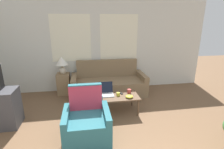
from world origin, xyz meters
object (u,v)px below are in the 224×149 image
at_px(couch, 109,84).
at_px(coffee_table, 116,97).
at_px(armchair, 87,123).
at_px(snack_bowl, 129,96).
at_px(laptop, 106,92).
at_px(cup_navy, 100,98).
at_px(cup_yellow, 118,94).
at_px(tv_remote, 120,93).
at_px(cup_white, 129,91).
at_px(table_lamp, 62,63).

bearing_deg(couch, coffee_table, -89.49).
height_order(armchair, snack_bowl, armchair).
relative_size(laptop, cup_navy, 3.03).
height_order(coffee_table, cup_yellow, cup_yellow).
bearing_deg(armchair, cup_navy, 63.17).
height_order(coffee_table, snack_bowl, snack_bowl).
height_order(couch, armchair, same).
xyz_separation_m(snack_bowl, tv_remote, (-0.14, 0.26, -0.02)).
bearing_deg(cup_white, cup_yellow, -159.48).
xyz_separation_m(couch, snack_bowl, (0.28, -1.28, 0.17)).
relative_size(couch, snack_bowl, 12.16).
bearing_deg(table_lamp, tv_remote, -39.84).
height_order(cup_navy, tv_remote, cup_navy).
bearing_deg(cup_yellow, snack_bowl, -32.34).
bearing_deg(cup_navy, tv_remote, 31.34).
relative_size(table_lamp, tv_remote, 3.16).
distance_m(table_lamp, laptop, 1.65).
distance_m(table_lamp, cup_navy, 1.79).
relative_size(armchair, cup_yellow, 11.86).
relative_size(armchair, laptop, 2.91).
distance_m(laptop, cup_yellow, 0.28).
relative_size(table_lamp, snack_bowl, 2.88).
bearing_deg(cup_yellow, laptop, 155.01).
distance_m(couch, cup_white, 1.10).
relative_size(table_lamp, cup_navy, 4.62).
relative_size(cup_navy, cup_white, 1.11).
xyz_separation_m(armchair, tv_remote, (0.80, 0.91, 0.15)).
bearing_deg(armchair, table_lamp, 106.29).
xyz_separation_m(armchair, cup_yellow, (0.72, 0.78, 0.18)).
xyz_separation_m(table_lamp, cup_yellow, (1.33, -1.29, -0.47)).
bearing_deg(coffee_table, laptop, 156.35).
xyz_separation_m(cup_navy, tv_remote, (0.49, 0.30, -0.04)).
bearing_deg(table_lamp, cup_navy, -58.15).
xyz_separation_m(cup_navy, cup_white, (0.69, 0.28, -0.01)).
distance_m(table_lamp, coffee_table, 1.88).
distance_m(couch, coffee_table, 1.11).
height_order(cup_yellow, snack_bowl, cup_yellow).
distance_m(coffee_table, laptop, 0.25).
distance_m(cup_white, tv_remote, 0.21).
height_order(armchair, coffee_table, armchair).
bearing_deg(couch, armchair, -109.05).
bearing_deg(tv_remote, snack_bowl, -61.34).
xyz_separation_m(coffee_table, snack_bowl, (0.27, -0.17, 0.07)).
relative_size(laptop, cup_yellow, 4.08).
bearing_deg(cup_white, snack_bowl, -103.82).
relative_size(couch, tv_remote, 13.34).
distance_m(armchair, cup_white, 1.35).
bearing_deg(laptop, cup_yellow, -24.99).
distance_m(cup_yellow, cup_white, 0.30).
bearing_deg(armchair, cup_white, 41.61).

